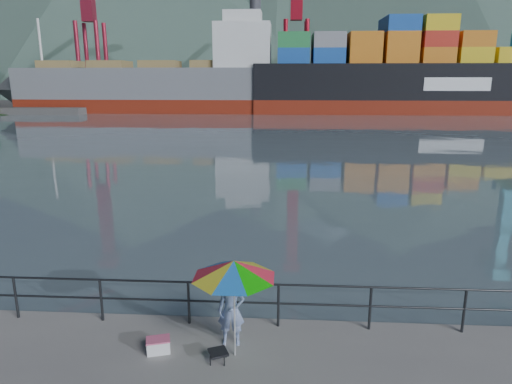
# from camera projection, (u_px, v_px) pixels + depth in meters

# --- Properties ---
(harbor_water) EXTENTS (500.00, 280.00, 0.00)m
(harbor_water) POSITION_uv_depth(u_px,v_px,m) (275.00, 97.00, 134.59)
(harbor_water) COLOR slate
(harbor_water) RESTS_ON ground
(far_dock) EXTENTS (200.00, 40.00, 0.40)m
(far_dock) POSITION_uv_depth(u_px,v_px,m) (317.00, 104.00, 98.16)
(far_dock) COLOR #514F4C
(far_dock) RESTS_ON ground
(guardrail) EXTENTS (22.00, 0.06, 1.03)m
(guardrail) POSITION_uv_depth(u_px,v_px,m) (145.00, 301.00, 10.23)
(guardrail) COLOR #2D3033
(guardrail) RESTS_ON ground
(mountains) EXTENTS (600.00, 332.80, 80.00)m
(mountains) POSITION_uv_depth(u_px,v_px,m) (368.00, 7.00, 198.91)
(mountains) COLOR #385147
(mountains) RESTS_ON ground
(port_cranes) EXTENTS (116.00, 28.00, 38.40)m
(port_cranes) POSITION_uv_depth(u_px,v_px,m) (437.00, 19.00, 84.30)
(port_cranes) COLOR #AF2138
(port_cranes) RESTS_ON ground
(container_stacks) EXTENTS (58.00, 8.40, 7.80)m
(container_stacks) POSITION_uv_depth(u_px,v_px,m) (426.00, 89.00, 97.14)
(container_stacks) COLOR yellow
(container_stacks) RESTS_ON ground
(fisherman) EXTENTS (0.56, 0.38, 1.53)m
(fisherman) POSITION_uv_depth(u_px,v_px,m) (231.00, 310.00, 9.33)
(fisherman) COLOR navy
(fisherman) RESTS_ON ground
(beach_umbrella) EXTENTS (2.16, 2.16, 2.02)m
(beach_umbrella) POSITION_uv_depth(u_px,v_px,m) (234.00, 269.00, 8.65)
(beach_umbrella) COLOR white
(beach_umbrella) RESTS_ON ground
(folding_stool) EXTENTS (0.45, 0.45, 0.23)m
(folding_stool) POSITION_uv_depth(u_px,v_px,m) (218.00, 356.00, 8.87)
(folding_stool) COLOR black
(folding_stool) RESTS_ON ground
(cooler_bag) EXTENTS (0.52, 0.42, 0.26)m
(cooler_bag) POSITION_uv_depth(u_px,v_px,m) (158.00, 346.00, 9.18)
(cooler_bag) COLOR silver
(cooler_bag) RESTS_ON ground
(fishing_rod) EXTENTS (0.66, 1.43, 1.10)m
(fishing_rod) POSITION_uv_depth(u_px,v_px,m) (227.00, 318.00, 10.50)
(fishing_rod) COLOR black
(fishing_rod) RESTS_ON ground
(bulk_carrier) EXTENTS (46.07, 7.97, 14.50)m
(bulk_carrier) POSITION_uv_depth(u_px,v_px,m) (168.00, 85.00, 76.57)
(bulk_carrier) COLOR maroon
(bulk_carrier) RESTS_ON ground
(container_ship) EXTENTS (62.46, 10.41, 18.10)m
(container_ship) POSITION_uv_depth(u_px,v_px,m) (457.00, 75.00, 74.15)
(container_ship) COLOR maroon
(container_ship) RESTS_ON ground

